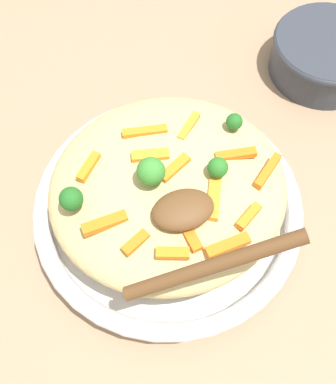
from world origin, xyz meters
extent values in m
plane|color=#9E7F60|center=(0.00, 0.00, 0.00)|extent=(2.40, 2.40, 0.00)
cylinder|color=silver|center=(0.00, 0.00, 0.01)|extent=(0.26, 0.26, 0.02)
torus|color=silver|center=(0.00, 0.00, 0.03)|extent=(0.28, 0.28, 0.02)
torus|color=black|center=(0.00, 0.00, 0.04)|extent=(0.27, 0.27, 0.00)
ellipsoid|color=#D1BA7A|center=(0.00, 0.00, 0.07)|extent=(0.23, 0.22, 0.06)
cube|color=orange|center=(-0.07, 0.03, 0.10)|extent=(0.03, 0.03, 0.01)
cube|color=orange|center=(0.04, 0.04, 0.10)|extent=(0.03, 0.03, 0.01)
cube|color=orange|center=(-0.07, -0.03, 0.10)|extent=(0.04, 0.01, 0.01)
cube|color=orange|center=(0.06, -0.06, 0.10)|extent=(0.03, 0.02, 0.01)
cube|color=orange|center=(-0.01, 0.02, 0.10)|extent=(0.04, 0.02, 0.01)
cube|color=orange|center=(0.03, -0.04, 0.10)|extent=(0.03, 0.04, 0.01)
cube|color=orange|center=(0.03, -0.08, 0.10)|extent=(0.04, 0.01, 0.01)
cube|color=orange|center=(0.00, -0.07, 0.10)|extent=(0.01, 0.03, 0.01)
cube|color=orange|center=(0.01, 0.00, 0.10)|extent=(0.03, 0.02, 0.01)
cube|color=orange|center=(-0.01, 0.05, 0.10)|extent=(0.04, 0.01, 0.01)
cube|color=orange|center=(0.07, 0.00, 0.10)|extent=(0.04, 0.01, 0.01)
cube|color=orange|center=(-0.05, -0.06, 0.10)|extent=(0.03, 0.02, 0.01)
cube|color=orange|center=(0.09, -0.02, 0.10)|extent=(0.04, 0.03, 0.01)
cube|color=orange|center=(-0.02, -0.08, 0.10)|extent=(0.03, 0.02, 0.01)
cube|color=orange|center=(0.00, -0.04, 0.10)|extent=(0.03, 0.03, 0.01)
cylinder|color=#296820|center=(0.04, -0.02, 0.10)|extent=(0.01, 0.01, 0.01)
sphere|color=#2D7A28|center=(0.04, -0.02, 0.11)|extent=(0.02, 0.02, 0.02)
cylinder|color=#377928|center=(-0.02, -0.01, 0.10)|extent=(0.01, 0.01, 0.01)
sphere|color=#3D8E33|center=(-0.02, -0.01, 0.12)|extent=(0.03, 0.03, 0.03)
cylinder|color=#205B1C|center=(-0.09, -0.01, 0.10)|extent=(0.01, 0.01, 0.01)
sphere|color=#236B23|center=(-0.09, -0.01, 0.11)|extent=(0.02, 0.02, 0.02)
cylinder|color=#205B1C|center=(0.08, 0.03, 0.09)|extent=(0.01, 0.01, 0.00)
sphere|color=#236B23|center=(0.08, 0.03, 0.10)|extent=(0.02, 0.02, 0.02)
ellipsoid|color=brown|center=(0.00, -0.04, 0.10)|extent=(0.06, 0.04, 0.02)
cylinder|color=brown|center=(0.00, -0.11, 0.14)|extent=(0.14, 0.03, 0.07)
cylinder|color=#333842|center=(0.26, 0.15, 0.03)|extent=(0.14, 0.14, 0.05)
torus|color=#333842|center=(0.26, 0.15, 0.05)|extent=(0.14, 0.14, 0.01)
camera|label=1|loc=(-0.07, -0.22, 0.48)|focal=45.09mm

